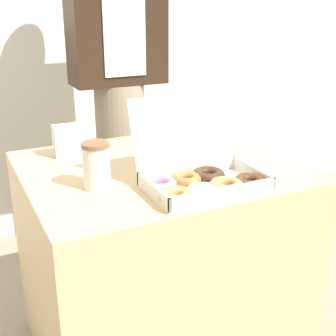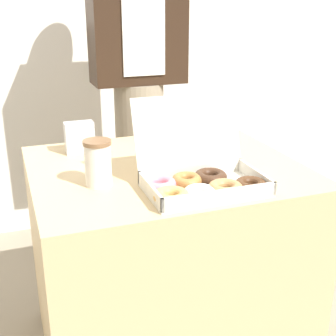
{
  "view_description": "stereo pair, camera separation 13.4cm",
  "coord_description": "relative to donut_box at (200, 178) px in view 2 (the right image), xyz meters",
  "views": [
    {
      "loc": [
        -0.6,
        -1.31,
        1.26
      ],
      "look_at": [
        -0.06,
        -0.18,
        0.79
      ],
      "focal_mm": 50.0,
      "sensor_mm": 36.0,
      "label": 1
    },
    {
      "loc": [
        -0.48,
        -1.36,
        1.26
      ],
      "look_at": [
        -0.06,
        -0.18,
        0.79
      ],
      "focal_mm": 50.0,
      "sensor_mm": 36.0,
      "label": 2
    }
  ],
  "objects": [
    {
      "name": "coffee_cup",
      "position": [
        -0.27,
        0.13,
        0.03
      ],
      "size": [
        0.08,
        0.08,
        0.14
      ],
      "color": "silver",
      "rests_on": "table"
    },
    {
      "name": "napkin_holder",
      "position": [
        -0.26,
        0.46,
        0.02
      ],
      "size": [
        0.1,
        0.05,
        0.11
      ],
      "color": "silver",
      "rests_on": "table"
    },
    {
      "name": "donut_box",
      "position": [
        0.0,
        0.0,
        0.0
      ],
      "size": [
        0.37,
        0.3,
        0.25
      ],
      "color": "silver",
      "rests_on": "table"
    },
    {
      "name": "table",
      "position": [
        -0.03,
        0.23,
        -0.4
      ],
      "size": [
        0.87,
        0.74,
        0.73
      ],
      "color": "tan",
      "rests_on": "ground_plane"
    },
    {
      "name": "person_customer",
      "position": [
        0.07,
        0.87,
        0.17
      ],
      "size": [
        0.4,
        0.23,
        1.7
      ],
      "color": "gray",
      "rests_on": "ground_plane"
    }
  ]
}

